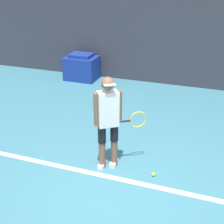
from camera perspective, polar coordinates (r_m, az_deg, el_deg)
name	(u,v)px	position (r m, az deg, el deg)	size (l,w,h in m)	color
ground_plane	(110,195)	(5.07, -0.35, -14.89)	(24.00, 24.00, 0.00)	teal
back_wall	(174,42)	(9.39, 11.25, 12.46)	(24.00, 0.10, 2.57)	#383842
court_baseline	(118,179)	(5.38, 1.19, -12.16)	(21.60, 0.10, 0.01)	white
tennis_player	(109,119)	(5.23, -0.62, -1.33)	(0.77, 0.59, 1.68)	brown
tennis_ball	(153,174)	(5.48, 7.59, -11.24)	(0.07, 0.07, 0.07)	#D1E533
covered_chair	(82,67)	(9.95, -5.56, 8.14)	(0.98, 0.75, 0.82)	navy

